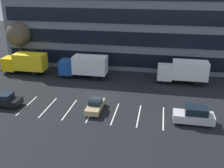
{
  "coord_description": "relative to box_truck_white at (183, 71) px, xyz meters",
  "views": [
    {
      "loc": [
        7.58,
        -30.68,
        14.72
      ],
      "look_at": [
        1.35,
        1.71,
        1.4
      ],
      "focal_mm": 41.87,
      "sensor_mm": 36.0,
      "label": 1
    }
  ],
  "objects": [
    {
      "name": "lot_markings",
      "position": [
        -11.11,
        -11.54,
        -1.94
      ],
      "size": [
        16.94,
        5.4,
        0.01
      ],
      "color": "silver",
      "rests_on": "ground_plane"
    },
    {
      "name": "box_truck_blue",
      "position": [
        -15.27,
        -0.51,
        0.05
      ],
      "size": [
        7.66,
        2.54,
        3.55
      ],
      "color": "#194799",
      "rests_on": "ground_plane"
    },
    {
      "name": "ground_plane",
      "position": [
        -11.11,
        -7.59,
        -1.94
      ],
      "size": [
        120.0,
        120.0,
        0.0
      ],
      "primitive_type": "plane",
      "color": "black"
    },
    {
      "name": "box_truck_yellow_all",
      "position": [
        -25.39,
        -0.49,
        -0.01
      ],
      "size": [
        7.4,
        2.45,
        3.43
      ],
      "color": "yellow",
      "rests_on": "ground_plane"
    },
    {
      "name": "suv_silver",
      "position": [
        0.52,
        -12.04,
        -1.0
      ],
      "size": [
        4.35,
        1.84,
        1.96
      ],
      "color": "silver",
      "rests_on": "ground_plane"
    },
    {
      "name": "office_building",
      "position": [
        -11.11,
        10.36,
        5.26
      ],
      "size": [
        39.82,
        13.24,
        14.4
      ],
      "color": "slate",
      "rests_on": "ground_plane"
    },
    {
      "name": "bare_tree",
      "position": [
        -28.11,
        3.28,
        3.79
      ],
      "size": [
        4.18,
        4.18,
        7.84
      ],
      "color": "#473323",
      "rests_on": "ground_plane"
    },
    {
      "name": "box_truck_white",
      "position": [
        0.0,
        0.0,
        0.0
      ],
      "size": [
        7.45,
        2.47,
        3.45
      ],
      "color": "white",
      "rests_on": "ground_plane"
    },
    {
      "name": "sedan_black",
      "position": [
        -22.33,
        -12.02,
        -1.19
      ],
      "size": [
        4.49,
        1.88,
        1.61
      ],
      "color": "black",
      "rests_on": "ground_plane"
    },
    {
      "name": "sedan_tan",
      "position": [
        -10.77,
        -11.19,
        -1.28
      ],
      "size": [
        1.64,
        3.92,
        1.4
      ],
      "color": "tan",
      "rests_on": "ground_plane"
    }
  ]
}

